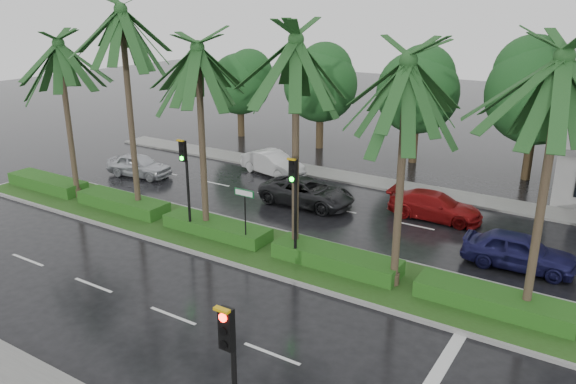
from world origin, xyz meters
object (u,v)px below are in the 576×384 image
Objects in this scene: signal_median_left at (186,173)px; car_darkgrey at (307,192)px; street_sign at (245,204)px; car_red at (435,206)px; car_blue at (519,251)px; car_white at (273,163)px; car_silver at (139,165)px.

signal_median_left is 0.88× the size of car_darkgrey.
car_darkgrey is (-0.69, 6.27, -1.44)m from street_sign.
car_red is 5.65m from car_blue.
car_white is 0.96× the size of car_red.
signal_median_left is at bearing 132.24° from car_red.
car_blue reaches higher than car_red.
car_silver is at bearing 137.44° from car_white.
car_blue reaches higher than car_white.
car_silver is at bearing 148.41° from signal_median_left.
signal_median_left reaches higher than car_silver.
car_silver is at bearing 94.45° from car_darkgrey.
car_blue is at bearing 24.24° from street_sign.
car_red is at bearing 55.19° from street_sign.
car_darkgrey is 10.84m from car_blue.
car_red is (17.27, 2.70, -0.03)m from car_silver.
car_red is (10.69, -1.88, -0.06)m from car_white.
signal_median_left reaches higher than street_sign.
street_sign is at bearing 111.64° from car_blue.
car_darkgrey reaches higher than car_red.
car_white is at bearing 78.69° from car_red.
car_white is at bearing 50.97° from car_darkgrey.
signal_median_left reaches higher than car_darkgrey.
car_white is (-5.19, 9.79, -1.42)m from street_sign.
car_silver reaches higher than car_red.
car_silver is (-11.77, 5.21, -1.44)m from street_sign.
street_sign is 6.47m from car_darkgrey.
street_sign is 11.06m from car_blue.
car_red is at bearing -87.35° from car_white.
car_white is at bearing 102.40° from signal_median_left.
car_white reaches higher than car_silver.
car_darkgrey is 1.10× the size of car_red.
car_red is at bearing -76.17° from car_darkgrey.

